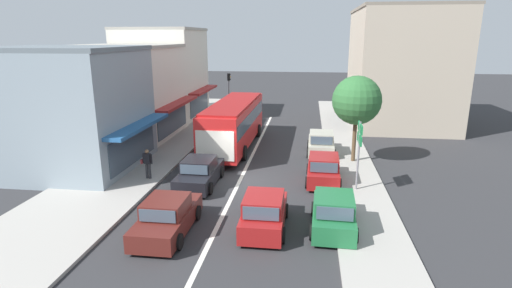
# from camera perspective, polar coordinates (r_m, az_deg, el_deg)

# --- Properties ---
(ground_plane) EXTENTS (140.00, 140.00, 0.00)m
(ground_plane) POSITION_cam_1_polar(r_m,az_deg,el_deg) (21.85, -2.31, -5.23)
(ground_plane) COLOR #2D2D30
(lane_centre_line) EXTENTS (0.20, 28.00, 0.01)m
(lane_centre_line) POSITION_cam_1_polar(r_m,az_deg,el_deg) (25.59, -0.80, -2.14)
(lane_centre_line) COLOR silver
(lane_centre_line) RESTS_ON ground
(sidewalk_left) EXTENTS (5.20, 44.00, 0.14)m
(sidewalk_left) POSITION_cam_1_polar(r_m,az_deg,el_deg) (29.14, -13.58, -0.29)
(sidewalk_left) COLOR #A39E96
(sidewalk_left) RESTS_ON ground
(kerb_right) EXTENTS (2.80, 44.00, 0.12)m
(kerb_right) POSITION_cam_1_polar(r_m,az_deg,el_deg) (27.37, 12.77, -1.25)
(kerb_right) COLOR #A39E96
(kerb_right) RESTS_ON ground
(shopfront_corner_near) EXTENTS (8.69, 7.30, 7.07)m
(shopfront_corner_near) POSITION_cam_1_polar(r_m,az_deg,el_deg) (25.45, -25.33, 4.48)
(shopfront_corner_near) COLOR #84939E
(shopfront_corner_near) RESTS_ON ground
(shopfront_mid_block) EXTENTS (8.09, 7.91, 7.02)m
(shopfront_mid_block) POSITION_cam_1_polar(r_m,az_deg,el_deg) (32.17, -17.97, 7.08)
(shopfront_mid_block) COLOR silver
(shopfront_mid_block) RESTS_ON ground
(shopfront_far_end) EXTENTS (7.91, 7.57, 8.38)m
(shopfront_far_end) POSITION_cam_1_polar(r_m,az_deg,el_deg) (39.43, -13.10, 9.76)
(shopfront_far_end) COLOR silver
(shopfront_far_end) RESTS_ON ground
(building_right_far) EXTENTS (9.09, 11.27, 10.01)m
(building_right_far) POSITION_cam_1_polar(r_m,az_deg,el_deg) (37.75, 19.95, 10.28)
(building_right_far) COLOR #B2A38E
(building_right_far) RESTS_ON ground
(city_bus) EXTENTS (2.90, 10.90, 3.23)m
(city_bus) POSITION_cam_1_polar(r_m,az_deg,el_deg) (27.92, -3.17, 3.28)
(city_bus) COLOR red
(city_bus) RESTS_ON ground
(hatchback_queue_gap_filler) EXTENTS (1.83, 3.71, 1.54)m
(hatchback_queue_gap_filler) POSITION_cam_1_polar(r_m,az_deg,el_deg) (16.33, 1.17, -9.80)
(hatchback_queue_gap_filler) COLOR maroon
(hatchback_queue_gap_filler) RESTS_ON ground
(sedan_adjacent_lane_lead) EXTENTS (1.90, 4.20, 1.47)m
(sedan_adjacent_lane_lead) POSITION_cam_1_polar(r_m,az_deg,el_deg) (16.47, -12.55, -10.14)
(sedan_adjacent_lane_lead) COLOR #561E19
(sedan_adjacent_lane_lead) RESTS_ON ground
(sedan_adjacent_lane_trail) EXTENTS (1.93, 4.22, 1.47)m
(sedan_adjacent_lane_trail) POSITION_cam_1_polar(r_m,az_deg,el_deg) (21.23, -8.04, -4.09)
(sedan_adjacent_lane_trail) COLOR black
(sedan_adjacent_lane_trail) RESTS_ON ground
(parked_hatchback_kerb_front) EXTENTS (1.92, 3.76, 1.54)m
(parked_hatchback_kerb_front) POSITION_cam_1_polar(r_m,az_deg,el_deg) (16.60, 11.01, -9.66)
(parked_hatchback_kerb_front) COLOR #1E6638
(parked_hatchback_kerb_front) RESTS_ON ground
(parked_hatchback_kerb_second) EXTENTS (1.89, 3.74, 1.54)m
(parked_hatchback_kerb_second) POSITION_cam_1_polar(r_m,az_deg,el_deg) (21.66, 9.60, -3.63)
(parked_hatchback_kerb_second) COLOR maroon
(parked_hatchback_kerb_second) RESTS_ON ground
(parked_hatchback_kerb_third) EXTENTS (1.85, 3.72, 1.54)m
(parked_hatchback_kerb_third) POSITION_cam_1_polar(r_m,az_deg,el_deg) (26.86, 9.27, 0.06)
(parked_hatchback_kerb_third) COLOR #B7B29E
(parked_hatchback_kerb_third) RESTS_ON ground
(traffic_light_downstreet) EXTENTS (0.33, 0.24, 4.20)m
(traffic_light_downstreet) POSITION_cam_1_polar(r_m,az_deg,el_deg) (38.91, -3.89, 8.07)
(traffic_light_downstreet) COLOR gray
(traffic_light_downstreet) RESTS_ON ground
(directional_road_sign) EXTENTS (0.10, 1.40, 3.60)m
(directional_road_sign) POSITION_cam_1_polar(r_m,az_deg,el_deg) (20.17, 14.56, 0.60)
(directional_road_sign) COLOR gray
(directional_road_sign) RESTS_ON ground
(street_tree_right) EXTENTS (2.94, 2.94, 5.37)m
(street_tree_right) POSITION_cam_1_polar(r_m,az_deg,el_deg) (24.75, 14.20, 6.04)
(street_tree_right) COLOR brown
(street_tree_right) RESTS_ON ground
(pedestrian_with_handbag_near) EXTENTS (0.66, 0.29, 1.63)m
(pedestrian_with_handbag_near) POSITION_cam_1_polar(r_m,az_deg,el_deg) (22.24, -15.26, -2.50)
(pedestrian_with_handbag_near) COLOR #333338
(pedestrian_with_handbag_near) RESTS_ON sidewalk_left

